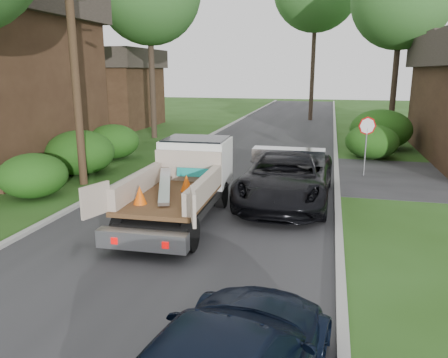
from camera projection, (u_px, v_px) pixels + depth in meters
ground at (173, 245)px, 11.04m from camera, size 120.00×120.00×0.00m
road at (246, 165)px, 20.47m from camera, size 8.00×90.00×0.02m
curb_left at (164, 159)px, 21.40m from camera, size 0.20×90.00×0.12m
curb_right at (336, 168)px, 19.53m from camera, size 0.20×90.00×0.12m
stop_sign at (367, 134)px, 17.92m from camera, size 0.71×0.32×2.48m
utility_pole at (73, 46)px, 15.74m from camera, size 2.42×1.25×10.00m
house_left_far at (106, 87)px, 34.14m from camera, size 7.56×7.56×6.00m
hedge_left_a at (33, 176)px, 15.10m from camera, size 2.34×2.34×1.53m
hedge_left_b at (80, 152)px, 18.43m from camera, size 2.86×2.86×1.87m
hedge_left_c at (113, 141)px, 21.82m from camera, size 2.60×2.60×1.70m
hedge_right_a at (372, 142)px, 21.78m from camera, size 2.60×2.60×1.70m
hedge_right_b at (381, 129)px, 24.39m from camera, size 3.38×3.38×2.21m
flatbed_truck at (187, 176)px, 13.24m from camera, size 2.72×5.85×2.19m
black_pickup at (287, 177)px, 14.54m from camera, size 2.97×6.20×1.70m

